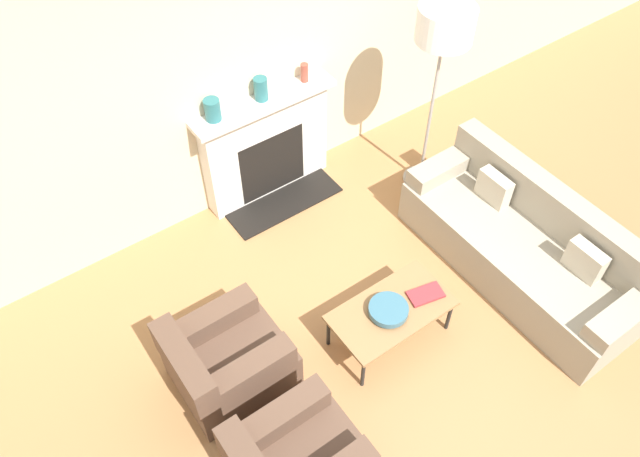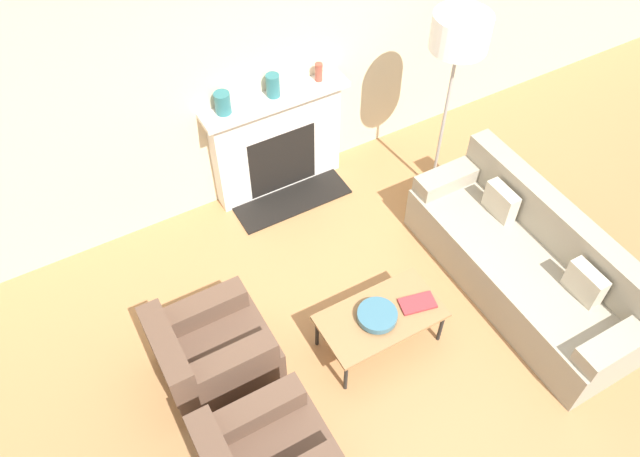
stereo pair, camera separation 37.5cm
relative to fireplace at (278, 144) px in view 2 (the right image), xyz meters
name	(u,v)px [view 2 (the right image)]	position (x,y,z in m)	size (l,w,h in m)	color
ground_plane	(405,361)	(-0.03, -2.31, -0.54)	(18.00, 18.00, 0.00)	#A87547
wall_back	(261,56)	(-0.03, 0.14, 0.91)	(18.00, 0.06, 2.90)	beige
fireplace	(278,144)	(0.00, 0.00, 0.00)	(1.41, 0.59, 1.11)	silver
couch	(526,263)	(1.27, -2.18, -0.23)	(0.83, 2.23, 0.84)	#9E937F
armchair_far	(211,353)	(-1.42, -1.63, -0.26)	(0.86, 0.72, 0.72)	brown
coffee_table	(381,317)	(-0.13, -2.05, -0.18)	(0.98, 0.54, 0.39)	olive
bowl	(377,315)	(-0.18, -2.06, -0.10)	(0.32, 0.32, 0.07)	#38667A
book	(417,303)	(0.18, -2.10, -0.14)	(0.31, 0.22, 0.02)	#9E2D33
floor_lamp	(459,42)	(1.33, -0.79, 1.14)	(0.49, 0.49, 1.93)	gray
mantel_vase_left	(223,103)	(-0.49, 0.01, 0.67)	(0.14, 0.14, 0.20)	#28666B
mantel_vase_center_left	(273,86)	(0.00, 0.01, 0.68)	(0.12, 0.12, 0.22)	#28666B
mantel_vase_center_right	(319,72)	(0.46, 0.01, 0.66)	(0.07, 0.07, 0.18)	brown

